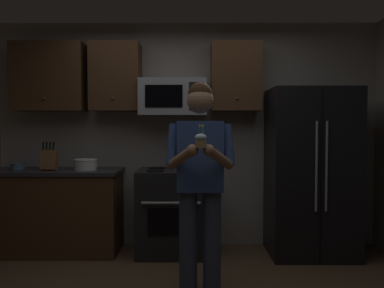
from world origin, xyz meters
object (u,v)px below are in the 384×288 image
(knife_block, at_px, (49,160))
(person, at_px, (200,175))
(bowl_large_white, at_px, (85,164))
(oven_range, at_px, (173,211))
(microwave, at_px, (173,97))
(cupcake, at_px, (201,140))
(refrigerator, at_px, (311,172))
(bowl_small_colored, at_px, (18,166))

(knife_block, relative_size, person, 0.18)
(bowl_large_white, bearing_deg, oven_range, 0.72)
(microwave, xyz_separation_m, cupcake, (0.28, -1.54, -0.43))
(person, xyz_separation_m, cupcake, (0.00, -0.33, 0.30))
(microwave, height_order, person, microwave)
(microwave, distance_m, refrigerator, 1.72)
(bowl_large_white, height_order, person, person)
(microwave, distance_m, cupcake, 1.63)
(knife_block, relative_size, bowl_small_colored, 2.08)
(knife_block, height_order, bowl_small_colored, knife_block)
(microwave, distance_m, person, 1.44)
(oven_range, height_order, refrigerator, refrigerator)
(oven_range, distance_m, cupcake, 1.67)
(bowl_large_white, bearing_deg, bowl_small_colored, 176.35)
(bowl_large_white, distance_m, bowl_small_colored, 0.77)
(microwave, bearing_deg, refrigerator, -6.03)
(person, bearing_deg, refrigerator, 40.99)
(bowl_small_colored, relative_size, cupcake, 0.89)
(oven_range, relative_size, microwave, 1.26)
(knife_block, distance_m, bowl_small_colored, 0.39)
(bowl_large_white, bearing_deg, refrigerator, -0.63)
(bowl_small_colored, bearing_deg, bowl_large_white, -3.65)
(oven_range, relative_size, refrigerator, 0.52)
(microwave, height_order, refrigerator, microwave)
(refrigerator, relative_size, bowl_small_colored, 11.68)
(microwave, bearing_deg, cupcake, -79.54)
(refrigerator, relative_size, bowl_large_white, 7.06)
(knife_block, xyz_separation_m, person, (1.63, -1.07, -0.04))
(oven_range, distance_m, knife_block, 1.46)
(microwave, relative_size, cupcake, 4.26)
(oven_range, bearing_deg, knife_block, -178.75)
(cupcake, bearing_deg, refrigerator, 48.73)
(bowl_large_white, bearing_deg, person, -41.11)
(knife_block, bearing_deg, cupcake, -40.53)
(microwave, xyz_separation_m, bowl_small_colored, (-1.72, -0.08, -0.76))
(bowl_small_colored, height_order, cupcake, cupcake)
(knife_block, height_order, person, person)
(oven_range, distance_m, refrigerator, 1.56)
(bowl_large_white, relative_size, person, 0.14)
(cupcake, bearing_deg, knife_block, 139.47)
(bowl_small_colored, relative_size, person, 0.09)
(knife_block, xyz_separation_m, bowl_large_white, (0.39, 0.02, -0.05))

